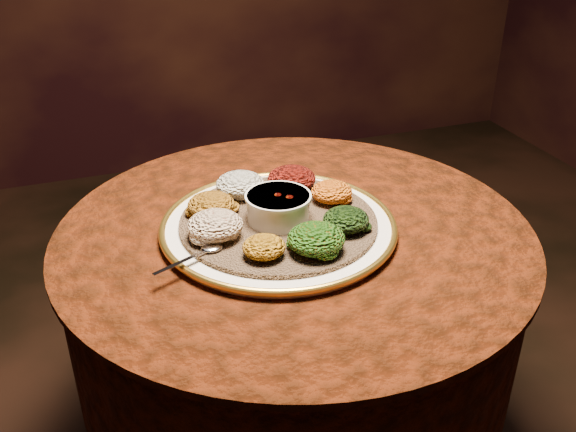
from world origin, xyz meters
name	(u,v)px	position (x,y,z in m)	size (l,w,h in m)	color
table	(294,300)	(0.00, 0.00, 0.55)	(0.96, 0.96, 0.73)	black
platter	(278,226)	(-0.04, 0.00, 0.75)	(0.56, 0.56, 0.02)	white
injera	(278,222)	(-0.04, 0.00, 0.76)	(0.39, 0.39, 0.01)	#866243
stew_bowl	(278,205)	(-0.04, 0.00, 0.79)	(0.13, 0.13, 0.05)	silver
spoon	(207,250)	(-0.20, -0.08, 0.77)	(0.14, 0.07, 0.01)	silver
portion_ayib	(240,184)	(-0.08, 0.12, 0.79)	(0.10, 0.10, 0.05)	beige
portion_kitfo	(292,179)	(0.03, 0.11, 0.79)	(0.10, 0.10, 0.05)	black
portion_tikil	(332,192)	(0.09, 0.03, 0.78)	(0.09, 0.08, 0.04)	#BE6A0F
portion_gomen	(346,220)	(0.07, -0.08, 0.78)	(0.09, 0.08, 0.04)	black
portion_mixveg	(316,239)	(-0.01, -0.14, 0.79)	(0.11, 0.10, 0.05)	#9B3D0A
portion_kik	(264,247)	(-0.10, -0.12, 0.78)	(0.08, 0.07, 0.04)	#AE720F
portion_timatim	(215,225)	(-0.17, -0.03, 0.79)	(0.11, 0.10, 0.05)	maroon
portion_shiro	(211,205)	(-0.15, 0.06, 0.78)	(0.09, 0.09, 0.04)	#8B5210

